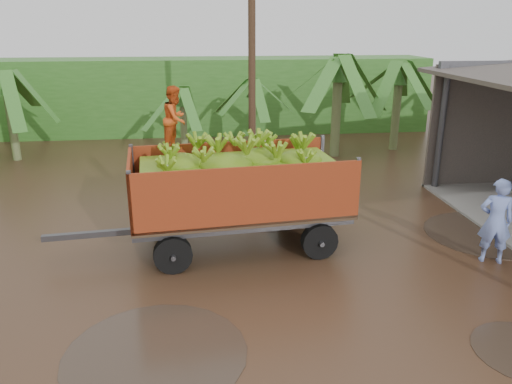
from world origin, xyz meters
TOP-DOWN VIEW (x-y plane):
  - ground at (0.00, 0.00)m, footprint 100.00×100.00m
  - hedge_north at (-2.00, 16.00)m, footprint 22.00×3.00m
  - banana_trailer at (-1.53, 1.94)m, footprint 7.15×2.96m
  - man_blue at (4.14, 0.42)m, footprint 0.84×0.68m
  - utility_pole at (-0.61, 7.43)m, footprint 1.20×0.24m
  - banana_plants at (-5.43, 5.85)m, footprint 24.98×20.32m

SIDE VIEW (x-z plane):
  - ground at x=0.00m, z-range 0.00..0.00m
  - man_blue at x=4.14m, z-range 0.00..2.00m
  - banana_trailer at x=-1.53m, z-range -0.40..3.46m
  - hedge_north at x=-2.00m, z-range 0.00..3.60m
  - banana_plants at x=-5.43m, z-range -0.20..3.94m
  - utility_pole at x=-0.61m, z-range 0.06..8.03m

